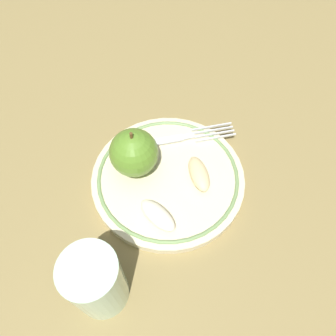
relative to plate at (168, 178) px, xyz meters
name	(u,v)px	position (x,y,z in m)	size (l,w,h in m)	color
ground_plane	(163,185)	(-0.01, 0.01, -0.01)	(2.00, 2.00, 0.00)	olive
plate	(168,178)	(0.00, 0.00, 0.00)	(0.24, 0.24, 0.02)	beige
apple_red_whole	(134,153)	(0.00, 0.05, 0.04)	(0.07, 0.07, 0.08)	#5B892A
apple_slice_front	(199,174)	(0.01, -0.05, 0.02)	(0.06, 0.03, 0.02)	beige
apple_slice_back	(158,215)	(-0.07, -0.01, 0.02)	(0.06, 0.03, 0.02)	#F4E6CA
fork	(174,139)	(0.07, 0.01, 0.01)	(0.11, 0.18, 0.00)	silver
drinking_glass	(96,282)	(-0.19, 0.03, 0.05)	(0.07, 0.07, 0.11)	silver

